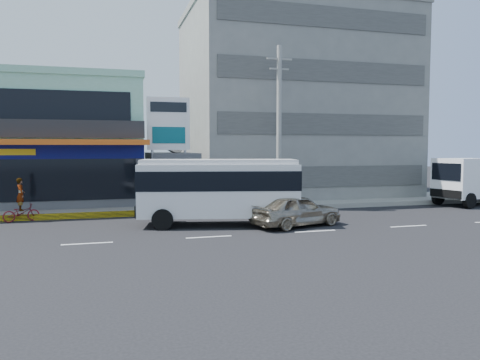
{
  "coord_description": "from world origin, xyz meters",
  "views": [
    {
      "loc": [
        -4.2,
        -19.53,
        3.88
      ],
      "look_at": [
        2.34,
        3.31,
        2.2
      ],
      "focal_mm": 35.0,
      "sensor_mm": 36.0,
      "label": 1
    }
  ],
  "objects_px": {
    "satellite_dish": "(173,152)",
    "concrete_building": "(292,107)",
    "billboard": "(169,130)",
    "minibus": "(219,186)",
    "shop_building": "(46,145)",
    "motorcycle_rider": "(21,207)",
    "utility_pole_near": "(279,126)",
    "sedan": "(296,210)"
  },
  "relations": [
    {
      "from": "satellite_dish",
      "to": "concrete_building",
      "type": "bearing_deg",
      "value": 21.8
    },
    {
      "from": "billboard",
      "to": "minibus",
      "type": "bearing_deg",
      "value": -75.52
    },
    {
      "from": "shop_building",
      "to": "concrete_building",
      "type": "distance_m",
      "value": 18.28
    },
    {
      "from": "concrete_building",
      "to": "motorcycle_rider",
      "type": "xyz_separation_m",
      "value": [
        -18.51,
        -8.2,
        -6.25
      ]
    },
    {
      "from": "shop_building",
      "to": "minibus",
      "type": "xyz_separation_m",
      "value": [
        9.13,
        -11.07,
        -2.05
      ]
    },
    {
      "from": "utility_pole_near",
      "to": "motorcycle_rider",
      "type": "height_order",
      "value": "utility_pole_near"
    },
    {
      "from": "billboard",
      "to": "minibus",
      "type": "xyz_separation_m",
      "value": [
        1.63,
        -6.32,
        -2.98
      ]
    },
    {
      "from": "concrete_building",
      "to": "billboard",
      "type": "relative_size",
      "value": 2.32
    },
    {
      "from": "satellite_dish",
      "to": "billboard",
      "type": "height_order",
      "value": "billboard"
    },
    {
      "from": "sedan",
      "to": "utility_pole_near",
      "type": "bearing_deg",
      "value": -29.61
    },
    {
      "from": "billboard",
      "to": "sedan",
      "type": "relative_size",
      "value": 1.47
    },
    {
      "from": "satellite_dish",
      "to": "utility_pole_near",
      "type": "distance_m",
      "value": 7.17
    },
    {
      "from": "concrete_building",
      "to": "sedan",
      "type": "bearing_deg",
      "value": -111.5
    },
    {
      "from": "shop_building",
      "to": "sedan",
      "type": "xyz_separation_m",
      "value": [
        12.68,
        -12.45,
        -3.2
      ]
    },
    {
      "from": "motorcycle_rider",
      "to": "billboard",
      "type": "bearing_deg",
      "value": 16.69
    },
    {
      "from": "motorcycle_rider",
      "to": "satellite_dish",
      "type": "bearing_deg",
      "value": 26.28
    },
    {
      "from": "shop_building",
      "to": "utility_pole_near",
      "type": "bearing_deg",
      "value": -25.06
    },
    {
      "from": "utility_pole_near",
      "to": "concrete_building",
      "type": "bearing_deg",
      "value": 62.24
    },
    {
      "from": "billboard",
      "to": "sedan",
      "type": "distance_m",
      "value": 10.16
    },
    {
      "from": "minibus",
      "to": "motorcycle_rider",
      "type": "height_order",
      "value": "minibus"
    },
    {
      "from": "utility_pole_near",
      "to": "billboard",
      "type": "bearing_deg",
      "value": 164.52
    },
    {
      "from": "shop_building",
      "to": "motorcycle_rider",
      "type": "relative_size",
      "value": 5.44
    },
    {
      "from": "satellite_dish",
      "to": "sedan",
      "type": "bearing_deg",
      "value": -63.76
    },
    {
      "from": "concrete_building",
      "to": "minibus",
      "type": "height_order",
      "value": "concrete_building"
    },
    {
      "from": "shop_building",
      "to": "satellite_dish",
      "type": "distance_m",
      "value": 8.54
    },
    {
      "from": "motorcycle_rider",
      "to": "sedan",
      "type": "bearing_deg",
      "value": -21.89
    },
    {
      "from": "concrete_building",
      "to": "billboard",
      "type": "distance_m",
      "value": 12.17
    },
    {
      "from": "utility_pole_near",
      "to": "minibus",
      "type": "height_order",
      "value": "utility_pole_near"
    },
    {
      "from": "billboard",
      "to": "minibus",
      "type": "relative_size",
      "value": 0.85
    },
    {
      "from": "shop_building",
      "to": "billboard",
      "type": "xyz_separation_m",
      "value": [
        7.5,
        -4.75,
        0.93
      ]
    },
    {
      "from": "shop_building",
      "to": "minibus",
      "type": "height_order",
      "value": "shop_building"
    },
    {
      "from": "satellite_dish",
      "to": "minibus",
      "type": "xyz_separation_m",
      "value": [
        1.13,
        -8.12,
        -1.63
      ]
    },
    {
      "from": "billboard",
      "to": "utility_pole_near",
      "type": "distance_m",
      "value": 6.75
    },
    {
      "from": "billboard",
      "to": "minibus",
      "type": "distance_m",
      "value": 7.18
    },
    {
      "from": "shop_building",
      "to": "sedan",
      "type": "height_order",
      "value": "shop_building"
    },
    {
      "from": "billboard",
      "to": "sedan",
      "type": "height_order",
      "value": "billboard"
    },
    {
      "from": "sedan",
      "to": "satellite_dish",
      "type": "bearing_deg",
      "value": 9.21
    },
    {
      "from": "utility_pole_near",
      "to": "minibus",
      "type": "relative_size",
      "value": 1.23
    },
    {
      "from": "satellite_dish",
      "to": "utility_pole_near",
      "type": "bearing_deg",
      "value": -30.96
    },
    {
      "from": "satellite_dish",
      "to": "motorcycle_rider",
      "type": "bearing_deg",
      "value": -153.72
    },
    {
      "from": "concrete_building",
      "to": "minibus",
      "type": "bearing_deg",
      "value": -126.18
    },
    {
      "from": "shop_building",
      "to": "minibus",
      "type": "relative_size",
      "value": 1.52
    }
  ]
}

